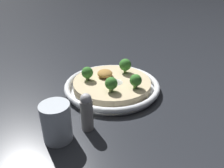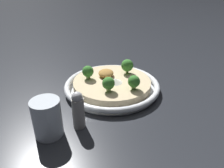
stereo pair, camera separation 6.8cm
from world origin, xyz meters
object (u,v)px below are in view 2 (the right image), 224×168
broccoli_front_left (88,72)px  broccoli_back_right (134,82)px  pepper_shaker (78,110)px  broccoli_left (127,66)px  broccoli_right (108,84)px  drinking_glass (47,118)px  risotto_bowl (112,85)px

broccoli_front_left → broccoli_back_right: 0.15m
broccoli_front_left → pepper_shaker: 0.19m
broccoli_left → pepper_shaker: 0.27m
broccoli_front_left → broccoli_back_right: bearing=67.3°
broccoli_front_left → broccoli_left: size_ratio=0.90×
broccoli_right → drinking_glass: (0.15, -0.13, -0.01)m
broccoli_left → drinking_glass: size_ratio=0.53×
broccoli_front_left → broccoli_right: (0.08, 0.07, -0.00)m
broccoli_right → risotto_bowl: bearing=175.0°
risotto_bowl → broccoli_left: 0.09m
risotto_bowl → drinking_glass: bearing=-31.5°
broccoli_front_left → broccoli_right: size_ratio=1.00×
risotto_bowl → broccoli_front_left: bearing=-96.3°
broccoli_front_left → drinking_glass: drinking_glass is taller
broccoli_back_right → broccoli_right: bearing=-77.1°
broccoli_front_left → broccoli_left: broccoli_left is taller
pepper_shaker → broccoli_right: bearing=152.0°
broccoli_back_right → drinking_glass: (0.17, -0.20, -0.01)m
broccoli_back_right → drinking_glass: drinking_glass is taller
broccoli_front_left → broccoli_left: (-0.05, 0.12, 0.00)m
broccoli_back_right → broccoli_left: (-0.11, -0.02, 0.00)m
broccoli_back_right → broccoli_front_left: bearing=-112.7°
broccoli_front_left → broccoli_right: 0.10m
broccoli_back_right → broccoli_right: size_ratio=0.98×
broccoli_front_left → broccoli_back_right: (0.06, 0.14, -0.00)m
broccoli_left → drinking_glass: drinking_glass is taller
risotto_bowl → broccoli_front_left: 0.09m
broccoli_back_right → broccoli_left: broccoli_left is taller
risotto_bowl → broccoli_right: 0.08m
broccoli_left → pepper_shaker: (0.24, -0.12, -0.01)m
risotto_bowl → broccoli_back_right: broccoli_back_right is taller
broccoli_back_right → broccoli_left: bearing=-170.0°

